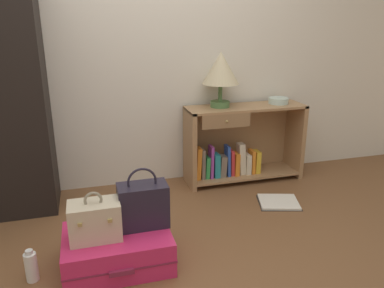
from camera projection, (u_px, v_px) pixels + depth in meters
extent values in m
plane|color=brown|center=(187.00, 276.00, 2.26)|extent=(9.00, 9.00, 0.00)
cube|color=silver|center=(140.00, 37.00, 3.22)|extent=(6.40, 0.10, 2.60)
cube|color=#A37A51|center=(190.00, 148.00, 3.39)|extent=(0.04, 0.33, 0.71)
cube|color=#A37A51|center=(295.00, 139.00, 3.66)|extent=(0.04, 0.33, 0.71)
cube|color=#A37A51|center=(246.00, 107.00, 3.42)|extent=(1.09, 0.33, 0.02)
cube|color=#A37A51|center=(243.00, 173.00, 3.62)|extent=(1.01, 0.33, 0.02)
cube|color=#A37A51|center=(238.00, 138.00, 3.67)|extent=(1.01, 0.01, 0.69)
cube|color=#8F6B47|center=(226.00, 121.00, 3.24)|extent=(0.43, 0.02, 0.12)
sphere|color=#9E844C|center=(227.00, 121.00, 3.22)|extent=(0.02, 0.02, 0.02)
cube|color=orange|center=(198.00, 163.00, 3.43)|extent=(0.05, 0.10, 0.30)
cube|color=#726659|center=(202.00, 164.00, 3.44)|extent=(0.03, 0.11, 0.28)
cube|color=green|center=(207.00, 167.00, 3.47)|extent=(0.04, 0.10, 0.20)
cube|color=purple|center=(211.00, 162.00, 3.46)|extent=(0.03, 0.11, 0.30)
cube|color=teal|center=(216.00, 165.00, 3.49)|extent=(0.06, 0.11, 0.22)
cube|color=#726659|center=(222.00, 166.00, 3.51)|extent=(0.07, 0.11, 0.20)
cube|color=#2D51B2|center=(227.00, 161.00, 3.50)|extent=(0.04, 0.10, 0.29)
cube|color=red|center=(231.00, 163.00, 3.52)|extent=(0.04, 0.09, 0.24)
cube|color=orange|center=(236.00, 164.00, 3.54)|extent=(0.04, 0.13, 0.21)
cube|color=beige|center=(241.00, 159.00, 3.54)|extent=(0.08, 0.09, 0.30)
cube|color=beige|center=(247.00, 164.00, 3.57)|extent=(0.05, 0.12, 0.19)
cube|color=orange|center=(252.00, 161.00, 3.58)|extent=(0.04, 0.11, 0.22)
cube|color=gold|center=(256.00, 161.00, 3.59)|extent=(0.05, 0.11, 0.21)
cylinder|color=#4C7542|center=(220.00, 104.00, 3.38)|extent=(0.17, 0.17, 0.05)
cylinder|color=#4C7542|center=(220.00, 93.00, 3.35)|extent=(0.04, 0.04, 0.15)
cone|color=beige|center=(221.00, 68.00, 3.28)|extent=(0.32, 0.32, 0.27)
cylinder|color=silver|center=(278.00, 101.00, 3.51)|extent=(0.18, 0.18, 0.05)
cube|color=#DB2860|center=(118.00, 249.00, 2.34)|extent=(0.64, 0.46, 0.22)
cube|color=maroon|center=(118.00, 249.00, 2.34)|extent=(0.65, 0.47, 0.01)
cube|color=maroon|center=(122.00, 273.00, 2.12)|extent=(0.14, 0.02, 0.03)
cube|color=beige|center=(95.00, 221.00, 2.22)|extent=(0.30, 0.18, 0.23)
torus|color=gray|center=(93.00, 200.00, 2.18)|extent=(0.11, 0.02, 0.11)
cube|color=tan|center=(80.00, 225.00, 2.10)|extent=(0.02, 0.01, 0.02)
cube|color=tan|center=(110.00, 221.00, 2.14)|extent=(0.02, 0.01, 0.02)
cube|color=#231E2D|center=(143.00, 205.00, 2.35)|extent=(0.30, 0.17, 0.28)
torus|color=#231E2D|center=(142.00, 182.00, 2.30)|extent=(0.18, 0.01, 0.18)
cylinder|color=white|center=(31.00, 267.00, 2.20)|extent=(0.07, 0.07, 0.18)
cylinder|color=silver|center=(29.00, 252.00, 2.17)|extent=(0.04, 0.04, 0.02)
cube|color=white|center=(279.00, 202.00, 3.15)|extent=(0.38, 0.35, 0.02)
cube|color=black|center=(279.00, 203.00, 3.15)|extent=(0.39, 0.37, 0.01)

